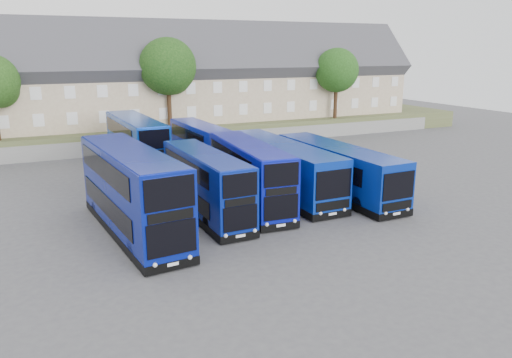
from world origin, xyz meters
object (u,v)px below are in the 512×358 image
(dd_front_left, at_px, (132,193))
(dd_front_mid, at_px, (206,186))
(tree_mid, at_px, (169,69))
(coach_east_a, at_px, (281,169))
(tree_far, at_px, (346,66))
(tree_east, at_px, (337,72))

(dd_front_left, height_order, dd_front_mid, dd_front_left)
(tree_mid, bearing_deg, dd_front_mid, -100.34)
(dd_front_mid, distance_m, coach_east_a, 7.08)
(dd_front_mid, xyz_separation_m, tree_far, (30.18, 29.38, 5.79))
(tree_mid, relative_size, tree_east, 1.12)
(tree_mid, bearing_deg, tree_far, 14.04)
(tree_east, distance_m, tree_far, 9.23)
(dd_front_left, relative_size, tree_east, 1.48)
(tree_mid, height_order, tree_east, tree_mid)
(tree_far, bearing_deg, dd_front_left, -138.82)
(tree_east, bearing_deg, tree_far, 49.40)
(dd_front_left, height_order, tree_mid, tree_mid)
(coach_east_a, distance_m, tree_east, 27.04)
(coach_east_a, xyz_separation_m, tree_far, (23.62, 26.73, 5.96))
(coach_east_a, bearing_deg, tree_mid, 96.35)
(tree_mid, xyz_separation_m, tree_east, (20.00, -0.50, -0.68))
(dd_front_left, xyz_separation_m, tree_far, (34.82, 30.46, 5.41))
(tree_far, bearing_deg, tree_mid, -165.96)
(dd_front_left, distance_m, coach_east_a, 11.82)
(dd_front_left, height_order, coach_east_a, dd_front_left)
(dd_front_left, bearing_deg, coach_east_a, 12.91)
(dd_front_left, height_order, tree_far, tree_far)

